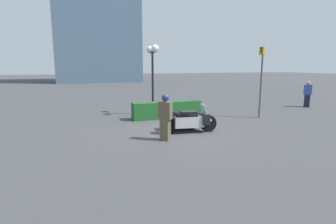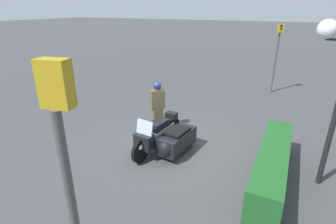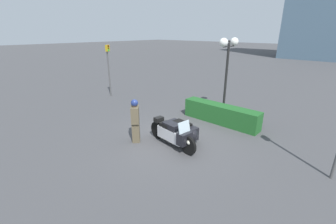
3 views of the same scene
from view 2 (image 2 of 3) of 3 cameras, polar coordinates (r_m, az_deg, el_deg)
name	(u,v)px [view 2 (image 2 of 3)]	position (r m, az deg, el deg)	size (l,w,h in m)	color
ground_plane	(175,145)	(8.29, 1.49, -7.29)	(160.00, 160.00, 0.00)	#424244
police_motorcycle	(166,138)	(7.71, -0.35, -5.65)	(2.42, 1.33, 1.17)	black
officer_rider	(157,105)	(9.03, -2.32, 1.62)	(0.54, 0.53, 1.73)	brown
hedge_bush_curbside	(272,166)	(7.01, 21.64, -10.82)	(3.69, 0.68, 0.87)	#1E5623
traffic_light_near	(72,196)	(2.74, -20.12, -16.76)	(0.22, 0.28, 3.68)	#4C4C4C
traffic_light_far	(277,49)	(13.95, 22.71, 12.62)	(0.22, 0.29, 3.30)	#4C4C4C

